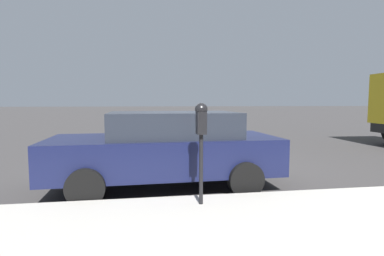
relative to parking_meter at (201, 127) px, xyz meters
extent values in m
plane|color=#3D3A3A|center=(2.63, -0.30, -1.33)|extent=(220.00, 220.00, 0.00)
cylinder|color=black|center=(0.00, 0.00, -0.64)|extent=(0.06, 0.06, 1.07)
cube|color=black|center=(0.00, 0.00, 0.07)|extent=(0.20, 0.14, 0.34)
sphere|color=black|center=(0.00, 0.00, 0.27)|extent=(0.19, 0.19, 0.19)
cube|color=#B21919|center=(0.11, 0.00, 0.02)|extent=(0.01, 0.11, 0.12)
cube|color=black|center=(0.11, 0.00, 0.14)|extent=(0.01, 0.10, 0.08)
cube|color=#14193D|center=(1.54, 0.46, -0.66)|extent=(1.97, 4.48, 0.69)
cube|color=#232833|center=(1.54, 0.28, -0.07)|extent=(1.69, 2.52, 0.49)
cylinder|color=black|center=(0.58, 1.80, -1.01)|extent=(0.24, 0.65, 0.64)
cylinder|color=black|center=(2.41, 1.86, -1.01)|extent=(0.24, 0.65, 0.64)
cylinder|color=black|center=(0.66, -0.94, -1.01)|extent=(0.24, 0.65, 0.64)
cylinder|color=black|center=(2.49, -0.88, -1.01)|extent=(0.24, 0.65, 0.64)
camera|label=1|loc=(-4.39, 0.81, 0.38)|focal=28.00mm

